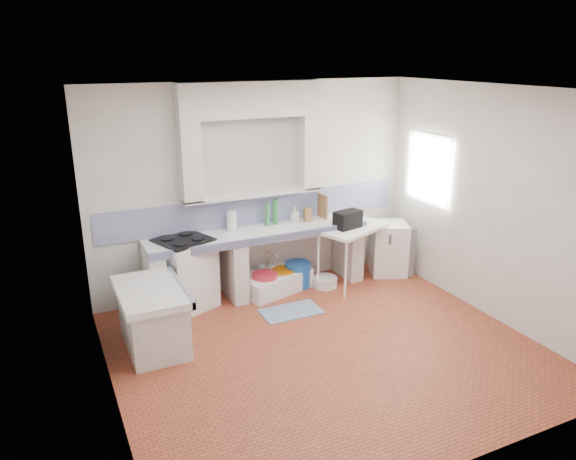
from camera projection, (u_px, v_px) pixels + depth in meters
name	position (u px, v px, depth m)	size (l,w,h in m)	color
floor	(326.00, 349.00, 6.01)	(4.50, 4.50, 0.00)	#9D4229
ceiling	(333.00, 90.00, 5.14)	(4.50, 4.50, 0.00)	silver
wall_back	(256.00, 188.00, 7.29)	(4.50, 4.50, 0.00)	silver
wall_front	(468.00, 309.00, 3.86)	(4.50, 4.50, 0.00)	silver
wall_left	(102.00, 265.00, 4.66)	(4.50, 4.50, 0.00)	silver
wall_right	(493.00, 205.00, 6.49)	(4.50, 4.50, 0.00)	silver
alcove_mass	(251.00, 100.00, 6.78)	(1.90, 0.25, 0.45)	silver
window_frame	(439.00, 169.00, 7.53)	(0.35, 0.86, 1.06)	#3C2313
lace_valance	(433.00, 142.00, 7.35)	(0.01, 0.84, 0.24)	white
counter_slab	(259.00, 233.00, 7.17)	(3.00, 0.60, 0.08)	white
counter_lip	(267.00, 240.00, 6.92)	(3.00, 0.04, 0.10)	navy
counter_pier_left	(155.00, 283.00, 6.74)	(0.20, 0.55, 0.82)	silver
counter_pier_mid	(235.00, 269.00, 7.16)	(0.20, 0.55, 0.82)	silver
counter_pier_right	(348.00, 249.00, 7.87)	(0.20, 0.55, 0.82)	silver
peninsula_top	(151.00, 292.00, 5.89)	(0.70, 1.10, 0.08)	white
peninsula_base	(153.00, 321.00, 6.00)	(0.60, 1.00, 0.62)	silver
peninsula_lip	(181.00, 286.00, 6.03)	(0.04, 1.10, 0.10)	navy
backsplash	(257.00, 210.00, 7.38)	(4.27, 0.03, 0.40)	navy
stove	(185.00, 274.00, 6.91)	(0.63, 0.61, 0.89)	white
sink	(275.00, 282.00, 7.47)	(0.98, 0.53, 0.23)	white
side_table	(352.00, 255.00, 7.61)	(1.02, 0.56, 0.05)	white
fridge	(388.00, 248.00, 7.99)	(0.50, 0.50, 0.77)	white
bucket_red	(265.00, 285.00, 7.30)	(0.34, 0.34, 0.32)	red
bucket_orange	(283.00, 279.00, 7.50)	(0.32, 0.32, 0.29)	#BF6500
bucket_blue	(298.00, 274.00, 7.61)	(0.37, 0.37, 0.34)	#1952AD
basin_white	(325.00, 282.00, 7.62)	(0.35, 0.35, 0.14)	white
water_bottle_a	(262.00, 276.00, 7.55)	(0.09, 0.09, 0.34)	silver
water_bottle_b	(272.00, 275.00, 7.62)	(0.08, 0.08, 0.32)	silver
black_bag	(348.00, 220.00, 7.39)	(0.38, 0.22, 0.24)	black
green_bottle_a	(267.00, 214.00, 7.29)	(0.07, 0.07, 0.32)	#367C41
green_bottle_b	(275.00, 212.00, 7.35)	(0.08, 0.08, 0.35)	#367C41
knife_block	(307.00, 215.00, 7.51)	(0.09, 0.08, 0.19)	olive
cutting_board	(323.00, 206.00, 7.65)	(0.02, 0.25, 0.34)	olive
paper_towel	(231.00, 221.00, 7.11)	(0.13, 0.13, 0.26)	white
soap_bottle	(294.00, 214.00, 7.49)	(0.10, 0.10, 0.21)	white
rug	(291.00, 311.00, 6.88)	(0.76, 0.44, 0.01)	#315586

